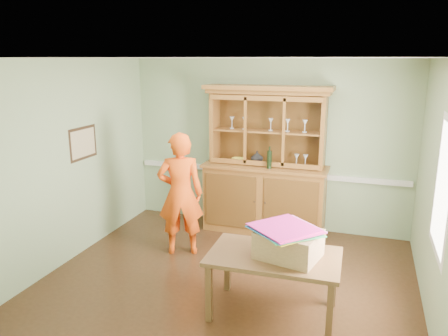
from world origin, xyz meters
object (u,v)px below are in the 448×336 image
(dining_table, at_px, (274,262))
(person, at_px, (180,194))
(cardboard_box, at_px, (288,244))
(china_hutch, at_px, (265,182))

(dining_table, xyz_separation_m, person, (-1.57, 1.11, 0.26))
(cardboard_box, bearing_deg, dining_table, 179.55)
(china_hutch, relative_size, person, 1.33)
(cardboard_box, bearing_deg, china_hutch, 108.98)
(china_hutch, relative_size, dining_table, 1.65)
(cardboard_box, xyz_separation_m, person, (-1.72, 1.11, 0.04))
(person, bearing_deg, dining_table, 122.86)
(dining_table, distance_m, cardboard_box, 0.27)
(china_hutch, distance_m, person, 1.50)
(china_hutch, height_order, cardboard_box, china_hutch)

